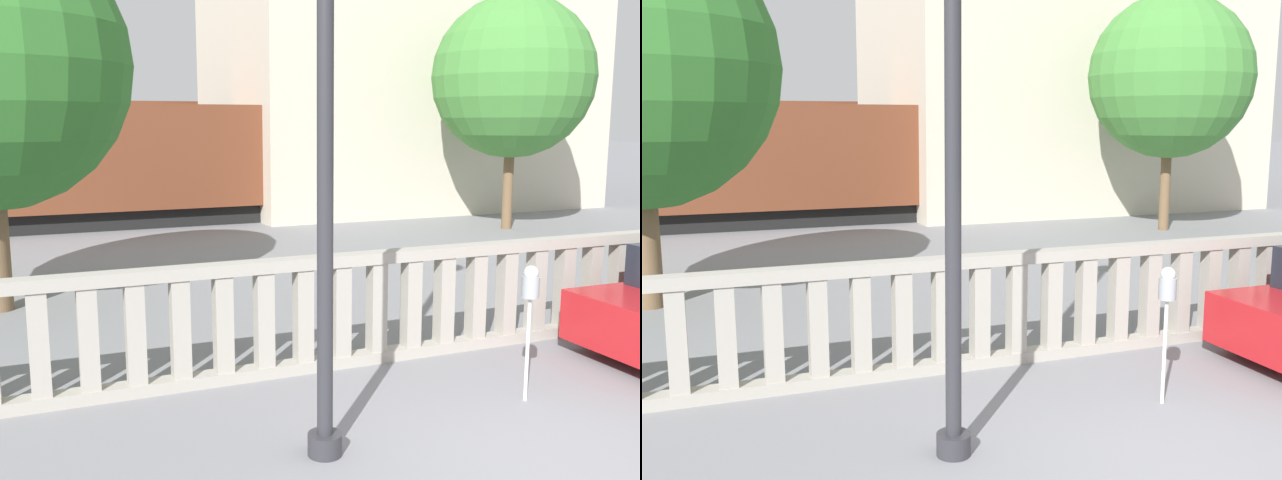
% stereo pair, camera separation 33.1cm
% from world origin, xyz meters
% --- Properties ---
extents(ground_plane, '(160.00, 160.00, 0.00)m').
position_xyz_m(ground_plane, '(0.00, 0.00, 0.00)').
color(ground_plane, slate).
extents(balustrade, '(12.73, 0.24, 1.39)m').
position_xyz_m(balustrade, '(-0.00, 3.06, 0.69)').
color(balustrade, '#9E998E').
rests_on(balustrade, ground).
extents(parking_meter, '(0.18, 0.18, 1.47)m').
position_xyz_m(parking_meter, '(0.66, 1.32, 1.19)').
color(parking_meter, silver).
rests_on(parking_meter, ground).
extents(train_near, '(21.54, 2.82, 4.01)m').
position_xyz_m(train_near, '(2.30, 16.49, 1.80)').
color(train_near, black).
rests_on(train_near, ground).
extents(train_far, '(22.38, 2.62, 4.37)m').
position_xyz_m(train_far, '(4.43, 26.48, 1.98)').
color(train_far, black).
rests_on(train_far, ground).
extents(building_block, '(12.20, 8.67, 13.15)m').
position_xyz_m(building_block, '(8.33, 18.73, 6.58)').
color(building_block, beige).
rests_on(building_block, ground).
extents(tree_left, '(4.33, 4.33, 6.29)m').
position_xyz_m(tree_left, '(8.17, 11.61, 4.12)').
color(tree_left, brown).
rests_on(tree_left, ground).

